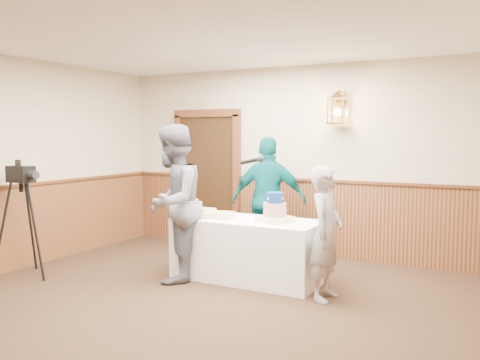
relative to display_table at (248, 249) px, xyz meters
The scene contains 10 objects.
ground 1.94m from the display_table, 87.86° to the right, with size 7.00×7.00×0.00m, color black.
room_shell 1.84m from the display_table, 89.33° to the right, with size 6.02×7.02×2.81m.
display_table is the anchor object (origin of this frame).
tiered_cake 0.64m from the display_table, ahead, with size 0.45×0.45×0.35m.
sheet_cake_yellow 0.56m from the display_table, 167.46° to the right, with size 0.36×0.27×0.07m, color #E3D987.
sheet_cake_green 0.83m from the display_table, behind, with size 0.33×0.26×0.08m, color #B6DC9B.
interviewer 1.08m from the display_table, 149.32° to the right, with size 1.62×1.07×1.91m.
baker 1.19m from the display_table, 14.67° to the right, with size 0.53×0.35×1.45m, color gray.
assistant_p 0.99m from the display_table, 97.14° to the left, with size 1.03×0.43×1.76m, color #055558.
tv_camera_rig 2.82m from the display_table, 153.99° to the right, with size 0.55×0.51×1.40m.
Camera 1 is at (2.74, -3.59, 1.78)m, focal length 38.00 mm.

